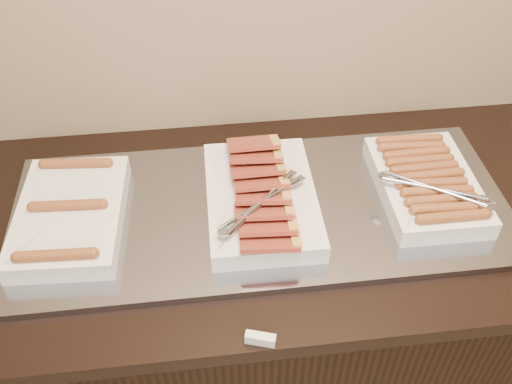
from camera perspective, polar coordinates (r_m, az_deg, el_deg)
counter at (r=1.74m, az=-0.28°, el=-12.49°), size 2.06×0.76×0.90m
warming_tray at (r=1.39m, az=0.54°, el=-1.75°), size 1.20×0.50×0.02m
dish_left at (r=1.39m, az=-18.07°, el=-2.16°), size 0.26×0.37×0.07m
dish_center at (r=1.36m, az=0.51°, el=-0.58°), size 0.26×0.41×0.09m
dish_right at (r=1.45m, az=16.72°, el=0.83°), size 0.26×0.35×0.08m
label_holder at (r=1.16m, az=0.45°, el=-14.48°), size 0.06×0.04×0.02m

